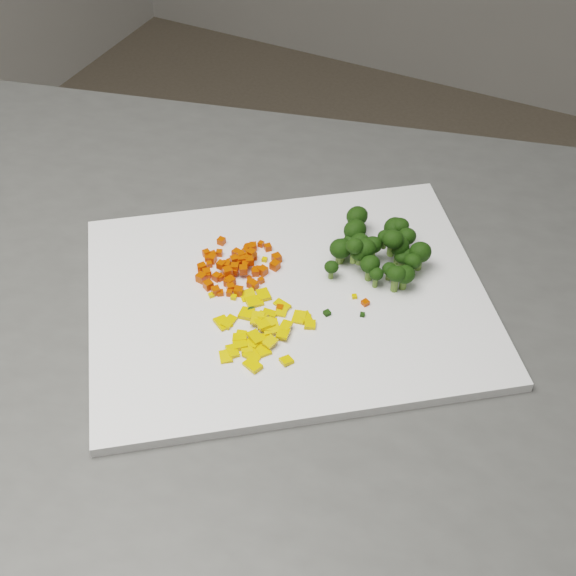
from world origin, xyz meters
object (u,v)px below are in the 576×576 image
at_px(broccoli_pile, 371,246).
at_px(cutting_board, 288,298).
at_px(pepper_pile, 265,325).
at_px(counter_block, 275,521).
at_px(carrot_pile, 238,259).

bearing_deg(broccoli_pile, cutting_board, -125.00).
distance_m(pepper_pile, broccoli_pile, 0.16).
distance_m(counter_block, carrot_pile, 0.48).
height_order(carrot_pile, pepper_pile, carrot_pile).
height_order(cutting_board, pepper_pile, pepper_pile).
xyz_separation_m(cutting_board, carrot_pile, (-0.07, 0.01, 0.02)).
distance_m(counter_block, pepper_pile, 0.47).
relative_size(carrot_pile, pepper_pile, 0.86).
bearing_deg(pepper_pile, broccoli_pile, 67.83).
xyz_separation_m(counter_block, broccoli_pile, (0.07, 0.10, 0.49)).
relative_size(cutting_board, pepper_pile, 3.88).
relative_size(carrot_pile, broccoli_pile, 0.83).
distance_m(counter_block, cutting_board, 0.46).
bearing_deg(carrot_pile, cutting_board, -11.16).
height_order(counter_block, carrot_pile, carrot_pile).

